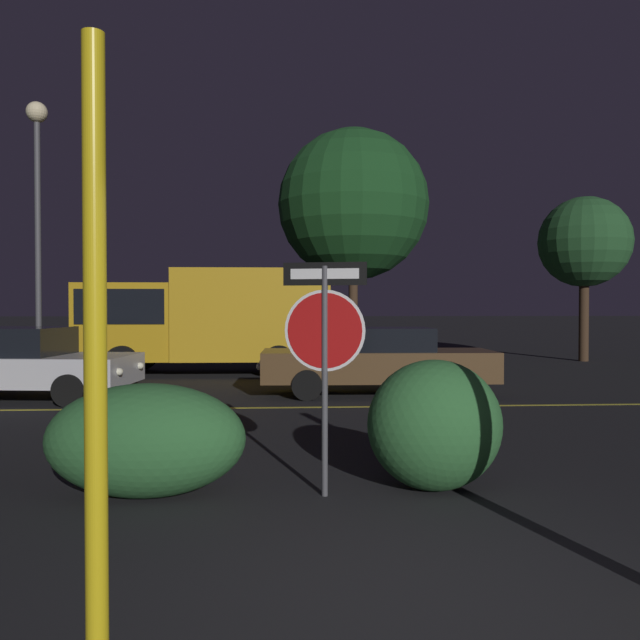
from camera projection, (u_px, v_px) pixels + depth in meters
name	position (u px, v px, depth m)	size (l,w,h in m)	color
ground_plane	(433.00, 622.00, 3.58)	(260.00, 260.00, 0.00)	black
road_center_stripe	(331.00, 407.00, 11.32)	(36.74, 0.12, 0.01)	gold
stop_sign	(325.00, 332.00, 5.96)	(0.79, 0.21, 2.24)	#4C4C51
yellow_pole_left	(95.00, 357.00, 3.04)	(0.11, 0.11, 3.14)	yellow
hedge_bush_1	(146.00, 440.00, 5.96)	(1.90, 1.07, 1.09)	#2D6633
hedge_bush_2	(434.00, 425.00, 6.18)	(1.34, 1.11, 1.29)	#2D6633
passing_car_1	(25.00, 363.00, 12.32)	(4.36, 2.36, 1.42)	silver
passing_car_2	(379.00, 361.00, 12.98)	(4.91, 1.88, 1.39)	brown
delivery_truck	(203.00, 317.00, 17.04)	(6.69, 2.50, 2.84)	gold
street_lamp	(37.00, 181.00, 16.83)	(0.56, 0.56, 7.37)	#4C4C51
tree_0	(584.00, 243.00, 21.01)	(3.04, 3.04, 5.55)	#422D1E
tree_2	(353.00, 205.00, 21.85)	(5.27, 5.27, 8.05)	#422D1E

